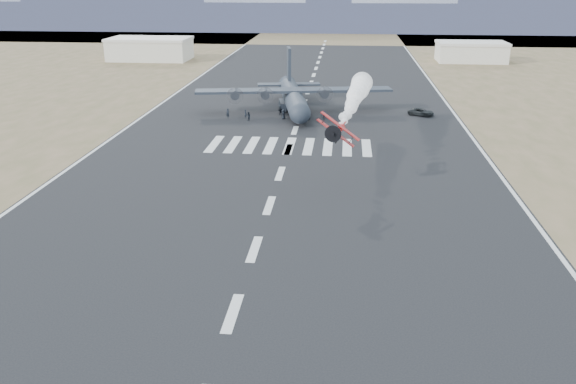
# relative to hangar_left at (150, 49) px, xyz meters

# --- Properties ---
(ground) EXTENTS (500.00, 500.00, 0.00)m
(ground) POSITION_rel_hangar_left_xyz_m (52.00, -145.00, -3.41)
(ground) COLOR black
(ground) RESTS_ON ground
(scrub_far) EXTENTS (500.00, 80.00, 0.00)m
(scrub_far) POSITION_rel_hangar_left_xyz_m (52.00, 85.00, -3.41)
(scrub_far) COLOR brown
(scrub_far) RESTS_ON ground
(runway_markings) EXTENTS (60.00, 260.00, 0.01)m
(runway_markings) POSITION_rel_hangar_left_xyz_m (52.00, -85.00, -3.40)
(runway_markings) COLOR silver
(runway_markings) RESTS_ON ground
(ridge_seg_b) EXTENTS (150.00, 50.00, 15.00)m
(ridge_seg_b) POSITION_rel_hangar_left_xyz_m (-78.00, 115.00, 4.09)
(ridge_seg_b) COLOR #8089A2
(ridge_seg_b) RESTS_ON ground
(ridge_seg_c) EXTENTS (150.00, 50.00, 17.00)m
(ridge_seg_c) POSITION_rel_hangar_left_xyz_m (-13.00, 115.00, 5.09)
(ridge_seg_c) COLOR #8089A2
(ridge_seg_c) RESTS_ON ground
(ridge_seg_d) EXTENTS (150.00, 50.00, 13.00)m
(ridge_seg_d) POSITION_rel_hangar_left_xyz_m (52.00, 115.00, 3.09)
(ridge_seg_d) COLOR #8089A2
(ridge_seg_d) RESTS_ON ground
(ridge_seg_e) EXTENTS (150.00, 50.00, 15.00)m
(ridge_seg_e) POSITION_rel_hangar_left_xyz_m (117.00, 115.00, 4.09)
(ridge_seg_e) COLOR #8089A2
(ridge_seg_e) RESTS_ON ground
(hangar_left) EXTENTS (24.50, 14.50, 6.70)m
(hangar_left) POSITION_rel_hangar_left_xyz_m (0.00, 0.00, 0.00)
(hangar_left) COLOR beige
(hangar_left) RESTS_ON ground
(hangar_right) EXTENTS (20.50, 12.50, 5.90)m
(hangar_right) POSITION_rel_hangar_left_xyz_m (98.00, 5.00, -0.40)
(hangar_right) COLOR beige
(hangar_right) RESTS_ON ground
(aerobatic_biplane) EXTENTS (4.98, 5.26, 4.34)m
(aerobatic_biplane) POSITION_rel_hangar_left_xyz_m (59.63, -113.76, 3.97)
(aerobatic_biplane) COLOR red
(smoke_trail) EXTENTS (5.49, 31.18, 3.65)m
(smoke_trail) POSITION_rel_hangar_left_xyz_m (62.55, -88.33, 4.20)
(smoke_trail) COLOR white
(transport_aircraft) EXTENTS (37.85, 31.02, 10.94)m
(transport_aircraft) POSITION_rel_hangar_left_xyz_m (50.28, -68.68, -0.59)
(transport_aircraft) COLOR #212932
(transport_aircraft) RESTS_ON ground
(support_vehicle) EXTENTS (5.39, 4.16, 1.36)m
(support_vehicle) POSITION_rel_hangar_left_xyz_m (74.89, -71.30, -2.73)
(support_vehicle) COLOR black
(support_vehicle) RESTS_ON ground
(crew_a) EXTENTS (0.84, 0.78, 1.85)m
(crew_a) POSITION_rel_hangar_left_xyz_m (38.82, -77.11, -2.48)
(crew_a) COLOR black
(crew_a) RESTS_ON ground
(crew_b) EXTENTS (0.96, 0.92, 1.70)m
(crew_b) POSITION_rel_hangar_left_xyz_m (43.00, -78.91, -2.56)
(crew_b) COLOR black
(crew_b) RESTS_ON ground
(crew_c) EXTENTS (1.10, 0.52, 1.69)m
(crew_c) POSITION_rel_hangar_left_xyz_m (56.67, -76.61, -2.56)
(crew_c) COLOR black
(crew_c) RESTS_ON ground
(crew_d) EXTENTS (0.87, 1.09, 1.65)m
(crew_d) POSITION_rel_hangar_left_xyz_m (54.03, -77.01, -2.58)
(crew_d) COLOR black
(crew_d) RESTS_ON ground
(crew_e) EXTENTS (0.97, 1.06, 1.85)m
(crew_e) POSITION_rel_hangar_left_xyz_m (49.17, -76.63, -2.48)
(crew_e) COLOR black
(crew_e) RESTS_ON ground
(crew_f) EXTENTS (1.41, 1.59, 1.74)m
(crew_f) POSITION_rel_hangar_left_xyz_m (48.26, -73.40, -2.54)
(crew_f) COLOR black
(crew_f) RESTS_ON ground
(crew_g) EXTENTS (0.77, 0.75, 1.64)m
(crew_g) POSITION_rel_hangar_left_xyz_m (42.08, -76.72, -2.59)
(crew_g) COLOR black
(crew_g) RESTS_ON ground
(crew_h) EXTENTS (0.84, 0.91, 1.60)m
(crew_h) POSITION_rel_hangar_left_xyz_m (51.37, -73.98, -2.61)
(crew_h) COLOR black
(crew_h) RESTS_ON ground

